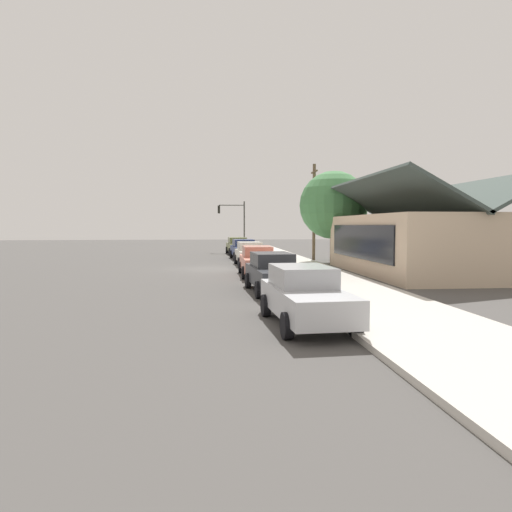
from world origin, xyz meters
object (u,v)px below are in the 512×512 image
(car_olive, at_px, (238,246))
(car_coral, at_px, (258,261))
(car_navy, at_px, (244,249))
(fire_hydrant_red, at_px, (307,277))
(shade_tree, at_px, (334,205))
(utility_pole_wooden, at_px, (314,210))
(car_silver, at_px, (305,295))
(traffic_light_main, at_px, (234,218))
(car_charcoal, at_px, (273,272))
(car_ivory, at_px, (250,253))

(car_olive, xyz_separation_m, car_coral, (18.77, -0.03, -0.00))
(car_navy, distance_m, fire_hydrant_red, 17.87)
(car_coral, distance_m, shade_tree, 10.74)
(utility_pole_wooden, bearing_deg, car_olive, -145.08)
(car_navy, height_order, car_silver, same)
(car_silver, height_order, fire_hydrant_red, car_silver)
(car_olive, xyz_separation_m, car_navy, (6.39, 0.12, -0.00))
(car_coral, bearing_deg, car_navy, 179.89)
(car_olive, height_order, car_coral, same)
(traffic_light_main, bearing_deg, car_charcoal, 0.22)
(car_coral, height_order, car_charcoal, same)
(car_silver, height_order, traffic_light_main, traffic_light_main)
(car_coral, height_order, car_silver, same)
(car_coral, distance_m, fire_hydrant_red, 5.66)
(car_ivory, height_order, shade_tree, shade_tree)
(car_coral, bearing_deg, car_silver, 0.65)
(car_olive, height_order, utility_pole_wooden, utility_pole_wooden)
(car_coral, relative_size, shade_tree, 0.74)
(car_olive, distance_m, traffic_light_main, 4.80)
(car_navy, relative_size, car_coral, 0.92)
(car_charcoal, xyz_separation_m, car_silver, (6.25, 0.01, -0.00))
(car_ivory, xyz_separation_m, utility_pole_wooden, (-4.39, 5.41, 3.11))
(car_navy, distance_m, utility_pole_wooden, 6.42)
(car_olive, bearing_deg, car_charcoal, -3.05)
(utility_pole_wooden, bearing_deg, fire_hydrant_red, -13.79)
(car_olive, distance_m, utility_pole_wooden, 10.13)
(car_olive, relative_size, shade_tree, 0.72)
(utility_pole_wooden, bearing_deg, car_ivory, -50.94)
(shade_tree, distance_m, fire_hydrant_red, 14.72)
(shade_tree, relative_size, utility_pole_wooden, 0.89)
(car_navy, height_order, traffic_light_main, traffic_light_main)
(car_ivory, bearing_deg, car_coral, -2.78)
(car_coral, height_order, fire_hydrant_red, car_coral)
(car_charcoal, distance_m, utility_pole_wooden, 18.22)
(car_ivory, distance_m, car_coral, 6.48)
(car_charcoal, relative_size, shade_tree, 0.73)
(utility_pole_wooden, bearing_deg, car_charcoal, -18.00)
(car_olive, xyz_separation_m, utility_pole_wooden, (7.91, 5.52, 3.11))
(car_olive, xyz_separation_m, traffic_light_main, (-3.99, -0.14, 2.68))
(car_navy, bearing_deg, car_silver, -3.51)
(car_navy, bearing_deg, car_olive, 177.85)
(shade_tree, distance_m, traffic_light_main, 16.13)
(car_coral, relative_size, fire_hydrant_red, 6.90)
(traffic_light_main, bearing_deg, car_navy, 1.41)
(car_ivory, distance_m, car_silver, 18.94)
(car_olive, distance_m, car_navy, 6.39)
(shade_tree, xyz_separation_m, utility_pole_wooden, (-2.87, -0.78, -0.25))
(car_coral, distance_m, car_silver, 12.47)
(car_olive, height_order, car_navy, same)
(car_ivory, distance_m, fire_hydrant_red, 12.00)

